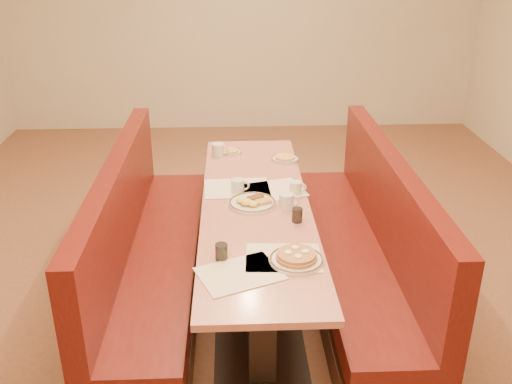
{
  "coord_description": "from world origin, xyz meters",
  "views": [
    {
      "loc": [
        -0.15,
        -3.34,
        2.35
      ],
      "look_at": [
        0.0,
        -0.03,
        0.85
      ],
      "focal_mm": 40.0,
      "sensor_mm": 36.0,
      "label": 1
    }
  ],
  "objects_px": {
    "diner_table": "(256,254)",
    "booth_right": "(363,253)",
    "booth_left": "(147,258)",
    "soda_tumbler_mid": "(297,215)",
    "pancake_plate": "(296,258)",
    "coffee_mug_a": "(287,201)",
    "eggs_plate": "(252,203)",
    "coffee_mug_c": "(296,188)",
    "coffee_mug_d": "(218,150)",
    "coffee_mug_b": "(238,186)",
    "soda_tumbler_near": "(221,252)"
  },
  "relations": [
    {
      "from": "soda_tumbler_near",
      "to": "coffee_mug_b",
      "type": "bearing_deg",
      "value": 83.19
    },
    {
      "from": "diner_table",
      "to": "booth_right",
      "type": "xyz_separation_m",
      "value": [
        0.73,
        0.0,
        -0.01
      ]
    },
    {
      "from": "soda_tumbler_near",
      "to": "pancake_plate",
      "type": "bearing_deg",
      "value": -6.48
    },
    {
      "from": "booth_right",
      "to": "eggs_plate",
      "type": "relative_size",
      "value": 8.06
    },
    {
      "from": "coffee_mug_c",
      "to": "pancake_plate",
      "type": "bearing_deg",
      "value": -99.19
    },
    {
      "from": "coffee_mug_a",
      "to": "coffee_mug_c",
      "type": "distance_m",
      "value": 0.23
    },
    {
      "from": "booth_left",
      "to": "pancake_plate",
      "type": "xyz_separation_m",
      "value": [
        0.92,
        -0.73,
        0.41
      ]
    },
    {
      "from": "booth_left",
      "to": "coffee_mug_d",
      "type": "distance_m",
      "value": 1.11
    },
    {
      "from": "booth_left",
      "to": "soda_tumbler_mid",
      "type": "bearing_deg",
      "value": -14.76
    },
    {
      "from": "diner_table",
      "to": "coffee_mug_b",
      "type": "xyz_separation_m",
      "value": [
        -0.11,
        0.19,
        0.43
      ]
    },
    {
      "from": "coffee_mug_b",
      "to": "coffee_mug_c",
      "type": "distance_m",
      "value": 0.39
    },
    {
      "from": "soda_tumbler_near",
      "to": "eggs_plate",
      "type": "bearing_deg",
      "value": 74.13
    },
    {
      "from": "coffee_mug_a",
      "to": "soda_tumbler_near",
      "type": "height_order",
      "value": "coffee_mug_a"
    },
    {
      "from": "pancake_plate",
      "to": "soda_tumbler_mid",
      "type": "height_order",
      "value": "soda_tumbler_mid"
    },
    {
      "from": "coffee_mug_d",
      "to": "soda_tumbler_mid",
      "type": "bearing_deg",
      "value": -63.78
    },
    {
      "from": "coffee_mug_a",
      "to": "coffee_mug_c",
      "type": "height_order",
      "value": "coffee_mug_a"
    },
    {
      "from": "pancake_plate",
      "to": "coffee_mug_b",
      "type": "xyz_separation_m",
      "value": [
        -0.3,
        0.92,
        0.03
      ]
    },
    {
      "from": "diner_table",
      "to": "pancake_plate",
      "type": "distance_m",
      "value": 0.85
    },
    {
      "from": "coffee_mug_b",
      "to": "soda_tumbler_near",
      "type": "bearing_deg",
      "value": -99.92
    },
    {
      "from": "booth_right",
      "to": "pancake_plate",
      "type": "xyz_separation_m",
      "value": [
        -0.55,
        -0.73,
        0.41
      ]
    },
    {
      "from": "coffee_mug_b",
      "to": "soda_tumbler_near",
      "type": "xyz_separation_m",
      "value": [
        -0.1,
        -0.87,
        -0.0
      ]
    },
    {
      "from": "soda_tumbler_near",
      "to": "booth_right",
      "type": "bearing_deg",
      "value": 35.7
    },
    {
      "from": "soda_tumbler_mid",
      "to": "coffee_mug_b",
      "type": "bearing_deg",
      "value": 128.13
    },
    {
      "from": "booth_right",
      "to": "eggs_plate",
      "type": "height_order",
      "value": "booth_right"
    },
    {
      "from": "eggs_plate",
      "to": "soda_tumbler_mid",
      "type": "distance_m",
      "value": 0.36
    },
    {
      "from": "coffee_mug_b",
      "to": "eggs_plate",
      "type": "bearing_deg",
      "value": -70.25
    },
    {
      "from": "eggs_plate",
      "to": "soda_tumbler_near",
      "type": "bearing_deg",
      "value": -105.87
    },
    {
      "from": "coffee_mug_d",
      "to": "coffee_mug_a",
      "type": "bearing_deg",
      "value": -61.99
    },
    {
      "from": "pancake_plate",
      "to": "coffee_mug_a",
      "type": "relative_size",
      "value": 2.26
    },
    {
      "from": "pancake_plate",
      "to": "eggs_plate",
      "type": "xyz_separation_m",
      "value": [
        -0.21,
        0.71,
        -0.0
      ]
    },
    {
      "from": "diner_table",
      "to": "coffee_mug_d",
      "type": "height_order",
      "value": "coffee_mug_d"
    },
    {
      "from": "coffee_mug_d",
      "to": "soda_tumbler_mid",
      "type": "xyz_separation_m",
      "value": [
        0.5,
        -1.16,
        -0.01
      ]
    },
    {
      "from": "eggs_plate",
      "to": "coffee_mug_c",
      "type": "xyz_separation_m",
      "value": [
        0.3,
        0.16,
        0.03
      ]
    },
    {
      "from": "eggs_plate",
      "to": "soda_tumbler_near",
      "type": "xyz_separation_m",
      "value": [
        -0.19,
        -0.67,
        0.03
      ]
    },
    {
      "from": "coffee_mug_b",
      "to": "soda_tumbler_mid",
      "type": "bearing_deg",
      "value": -54.99
    },
    {
      "from": "soda_tumbler_near",
      "to": "diner_table",
      "type": "bearing_deg",
      "value": 72.46
    },
    {
      "from": "coffee_mug_d",
      "to": "soda_tumbler_near",
      "type": "relative_size",
      "value": 1.43
    },
    {
      "from": "pancake_plate",
      "to": "coffee_mug_c",
      "type": "bearing_deg",
      "value": 83.92
    },
    {
      "from": "coffee_mug_a",
      "to": "coffee_mug_d",
      "type": "xyz_separation_m",
      "value": [
        -0.45,
        0.97,
        0.0
      ]
    },
    {
      "from": "soda_tumbler_near",
      "to": "soda_tumbler_mid",
      "type": "bearing_deg",
      "value": 42.92
    },
    {
      "from": "diner_table",
      "to": "soda_tumbler_near",
      "type": "xyz_separation_m",
      "value": [
        -0.22,
        -0.68,
        0.42
      ]
    },
    {
      "from": "diner_table",
      "to": "coffee_mug_d",
      "type": "bearing_deg",
      "value": 105.79
    },
    {
      "from": "diner_table",
      "to": "booth_left",
      "type": "xyz_separation_m",
      "value": [
        -0.73,
        0.0,
        -0.01
      ]
    },
    {
      "from": "booth_left",
      "to": "coffee_mug_c",
      "type": "relative_size",
      "value": 21.39
    },
    {
      "from": "soda_tumbler_near",
      "to": "soda_tumbler_mid",
      "type": "relative_size",
      "value": 1.04
    },
    {
      "from": "booth_right",
      "to": "coffee_mug_d",
      "type": "bearing_deg",
      "value": 137.47
    },
    {
      "from": "diner_table",
      "to": "soda_tumbler_near",
      "type": "height_order",
      "value": "soda_tumbler_near"
    },
    {
      "from": "coffee_mug_c",
      "to": "soda_tumbler_mid",
      "type": "height_order",
      "value": "soda_tumbler_mid"
    },
    {
      "from": "diner_table",
      "to": "coffee_mug_a",
      "type": "relative_size",
      "value": 18.98
    },
    {
      "from": "coffee_mug_a",
      "to": "coffee_mug_c",
      "type": "xyz_separation_m",
      "value": [
        0.08,
        0.22,
        -0.01
      ]
    }
  ]
}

